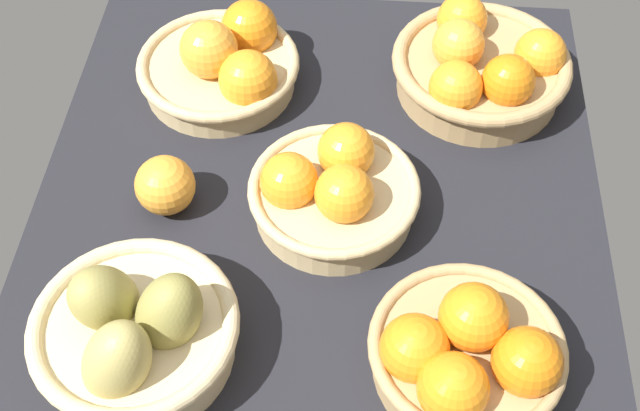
# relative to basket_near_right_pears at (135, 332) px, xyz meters

# --- Properties ---
(market_tray) EXTENTS (0.84, 0.72, 0.03)m
(market_tray) POSITION_rel_basket_near_right_pears_xyz_m (-0.22, 0.18, -0.06)
(market_tray) COLOR black
(market_tray) RESTS_ON ground
(basket_near_right_pears) EXTENTS (0.23, 0.23, 0.14)m
(basket_near_right_pears) POSITION_rel_basket_near_right_pears_xyz_m (0.00, 0.00, 0.00)
(basket_near_right_pears) COLOR #D3BC8C
(basket_near_right_pears) RESTS_ON market_tray
(basket_far_left) EXTENTS (0.25, 0.25, 0.11)m
(basket_far_left) POSITION_rel_basket_near_right_pears_xyz_m (-0.45, 0.39, -0.00)
(basket_far_left) COLOR tan
(basket_far_left) RESTS_ON market_tray
(basket_near_left) EXTENTS (0.23, 0.23, 0.11)m
(basket_near_left) POSITION_rel_basket_near_right_pears_xyz_m (-0.43, 0.03, -0.01)
(basket_near_left) COLOR tan
(basket_near_left) RESTS_ON market_tray
(basket_far_right) EXTENTS (0.21, 0.21, 0.11)m
(basket_far_right) POSITION_rel_basket_near_right_pears_xyz_m (-0.00, 0.35, -0.00)
(basket_far_right) COLOR tan
(basket_far_right) RESTS_ON market_tray
(basket_center) EXTENTS (0.21, 0.21, 0.10)m
(basket_center) POSITION_rel_basket_near_right_pears_xyz_m (-0.22, 0.20, -0.01)
(basket_center) COLOR tan
(basket_center) RESTS_ON market_tray
(loose_orange_front_gap) EXTENTS (0.08, 0.08, 0.08)m
(loose_orange_front_gap) POSITION_rel_basket_near_right_pears_xyz_m (-0.21, -0.01, -0.01)
(loose_orange_front_gap) COLOR #F49E33
(loose_orange_front_gap) RESTS_ON market_tray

